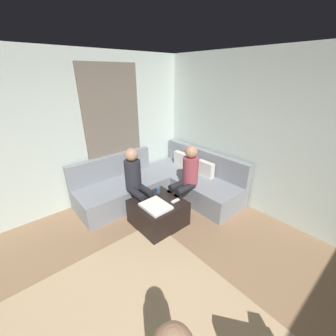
% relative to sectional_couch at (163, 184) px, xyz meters
% --- Properties ---
extents(wall_back, '(6.00, 0.12, 2.70)m').
position_rel_sectional_couch_xyz_m(wall_back, '(2.08, 1.06, 1.07)').
color(wall_back, silver).
rests_on(wall_back, ground_plane).
extents(wall_left, '(0.12, 6.00, 2.70)m').
position_rel_sectional_couch_xyz_m(wall_left, '(-0.86, -1.88, 1.07)').
color(wall_left, silver).
rests_on(wall_left, ground_plane).
extents(curtain_panel, '(0.06, 1.10, 2.50)m').
position_rel_sectional_couch_xyz_m(curtain_panel, '(-0.76, -0.58, 0.97)').
color(curtain_panel, '#726659').
rests_on(curtain_panel, ground_plane).
extents(area_rug, '(2.60, 2.20, 0.01)m').
position_rel_sectional_couch_xyz_m(area_rug, '(1.88, -1.78, -0.27)').
color(area_rug, tan).
rests_on(area_rug, ground_plane).
extents(sectional_couch, '(2.10, 2.55, 0.87)m').
position_rel_sectional_couch_xyz_m(sectional_couch, '(0.00, 0.00, 0.00)').
color(sectional_couch, gray).
rests_on(sectional_couch, ground_plane).
extents(ottoman, '(0.76, 0.76, 0.42)m').
position_rel_sectional_couch_xyz_m(ottoman, '(0.63, -0.62, -0.07)').
color(ottoman, black).
rests_on(ottoman, ground_plane).
extents(folded_blanket, '(0.44, 0.36, 0.04)m').
position_rel_sectional_couch_xyz_m(folded_blanket, '(0.73, -0.74, 0.16)').
color(folded_blanket, white).
rests_on(folded_blanket, ottoman).
extents(coffee_mug, '(0.08, 0.08, 0.10)m').
position_rel_sectional_couch_xyz_m(coffee_mug, '(0.41, -0.44, 0.19)').
color(coffee_mug, '#334C72').
rests_on(coffee_mug, ottoman).
extents(game_remote, '(0.05, 0.15, 0.02)m').
position_rel_sectional_couch_xyz_m(game_remote, '(0.81, -0.40, 0.15)').
color(game_remote, white).
rests_on(game_remote, ottoman).
extents(person_on_couch_back, '(0.30, 0.60, 1.20)m').
position_rel_sectional_couch_xyz_m(person_on_couch_back, '(0.60, 0.06, 0.38)').
color(person_on_couch_back, black).
rests_on(person_on_couch_back, ground_plane).
extents(person_on_couch_side, '(0.60, 0.30, 1.20)m').
position_rel_sectional_couch_xyz_m(person_on_couch_side, '(0.15, -0.70, 0.38)').
color(person_on_couch_side, black).
rests_on(person_on_couch_side, ground_plane).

